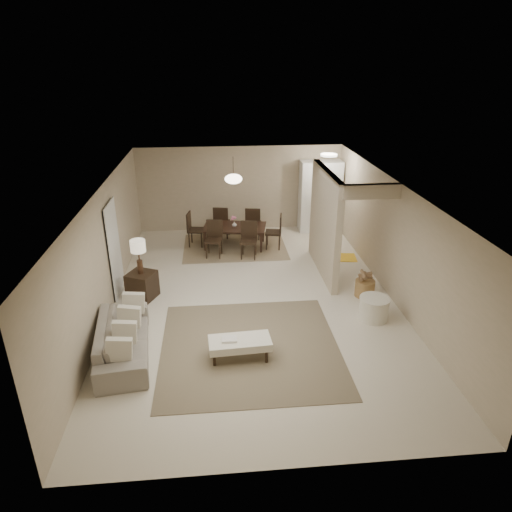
{
  "coord_description": "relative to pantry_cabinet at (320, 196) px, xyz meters",
  "views": [
    {
      "loc": [
        -0.77,
        -8.7,
        4.84
      ],
      "look_at": [
        0.05,
        -0.07,
        1.05
      ],
      "focal_mm": 32.0,
      "sensor_mm": 36.0,
      "label": 1
    }
  ],
  "objects": [
    {
      "name": "right_wall",
      "position": [
        0.65,
        -4.15,
        0.2
      ],
      "size": [
        0.0,
        9.0,
        9.0
      ],
      "primitive_type": "plane",
      "rotation": [
        1.57,
        0.0,
        -1.57
      ],
      "color": "tan",
      "rests_on": "floor"
    },
    {
      "name": "doorway",
      "position": [
        -5.32,
        -3.55,
        -0.03
      ],
      "size": [
        0.04,
        0.9,
        2.04
      ],
      "primitive_type": "cube",
      "color": "black",
      "rests_on": "floor"
    },
    {
      "name": "living_rug",
      "position": [
        -2.57,
        -5.95,
        -1.04
      ],
      "size": [
        3.2,
        3.2,
        0.01
      ],
      "primitive_type": "cube",
      "color": "brown",
      "rests_on": "floor"
    },
    {
      "name": "left_wall",
      "position": [
        -5.35,
        -4.15,
        0.2
      ],
      "size": [
        0.0,
        9.0,
        9.0
      ],
      "primitive_type": "plane",
      "rotation": [
        1.57,
        0.0,
        1.57
      ],
      "color": "tan",
      "rests_on": "floor"
    },
    {
      "name": "partition",
      "position": [
        -0.55,
        -2.9,
        0.2
      ],
      "size": [
        0.15,
        2.5,
        2.5
      ],
      "primitive_type": "cube",
      "color": "tan",
      "rests_on": "floor"
    },
    {
      "name": "flush_light",
      "position": [
        -0.05,
        -0.95,
        1.41
      ],
      "size": [
        0.44,
        0.44,
        0.05
      ],
      "primitive_type": "cylinder",
      "color": "white",
      "rests_on": "ceiling"
    },
    {
      "name": "dining_table",
      "position": [
        -2.6,
        -1.13,
        -0.75
      ],
      "size": [
        1.83,
        1.22,
        0.59
      ],
      "primitive_type": "imported",
      "rotation": [
        0.0,
        0.0,
        -0.18
      ],
      "color": "black",
      "rests_on": "dining_rug"
    },
    {
      "name": "ottoman_bench",
      "position": [
        -2.77,
        -6.25,
        -0.74
      ],
      "size": [
        1.1,
        0.56,
        0.38
      ],
      "rotation": [
        0.0,
        0.0,
        0.06
      ],
      "color": "beige",
      "rests_on": "living_rug"
    },
    {
      "name": "wicker_basket",
      "position": [
        0.1,
        -4.23,
        -0.87
      ],
      "size": [
        0.5,
        0.5,
        0.37
      ],
      "primitive_type": "cylinder",
      "rotation": [
        0.0,
        0.0,
        0.17
      ],
      "color": "#92633A",
      "rests_on": "floor"
    },
    {
      "name": "vase",
      "position": [
        -2.6,
        -1.13,
        -0.39
      ],
      "size": [
        0.16,
        0.16,
        0.14
      ],
      "primitive_type": "imported",
      "rotation": [
        0.0,
        0.0,
        -0.21
      ],
      "color": "silver",
      "rests_on": "dining_table"
    },
    {
      "name": "round_pouf",
      "position": [
        -0.03,
        -5.19,
        -0.82
      ],
      "size": [
        0.6,
        0.6,
        0.47
      ],
      "primitive_type": "cylinder",
      "color": "beige",
      "rests_on": "floor"
    },
    {
      "name": "dining_chairs",
      "position": [
        -2.6,
        -1.13,
        -0.57
      ],
      "size": [
        2.59,
        2.05,
        0.95
      ],
      "color": "black",
      "rests_on": "dining_rug"
    },
    {
      "name": "floor",
      "position": [
        -2.35,
        -4.15,
        -1.05
      ],
      "size": [
        9.0,
        9.0,
        0.0
      ],
      "primitive_type": "plane",
      "color": "beige",
      "rests_on": "ground"
    },
    {
      "name": "table_lamp",
      "position": [
        -4.75,
        -3.85,
        0.1
      ],
      "size": [
        0.32,
        0.32,
        0.76
      ],
      "color": "#482F1F",
      "rests_on": "side_table"
    },
    {
      "name": "pantry_cabinet",
      "position": [
        0.0,
        0.0,
        0.0
      ],
      "size": [
        1.2,
        0.55,
        2.1
      ],
      "primitive_type": "cube",
      "color": "white",
      "rests_on": "floor"
    },
    {
      "name": "sofa",
      "position": [
        -4.8,
        -5.95,
        -0.74
      ],
      "size": [
        2.24,
        1.1,
        0.63
      ],
      "primitive_type": "imported",
      "rotation": [
        0.0,
        0.0,
        1.69
      ],
      "color": "gray",
      "rests_on": "floor"
    },
    {
      "name": "back_wall",
      "position": [
        -2.35,
        0.35,
        0.2
      ],
      "size": [
        6.0,
        0.0,
        6.0
      ],
      "primitive_type": "plane",
      "rotation": [
        1.57,
        0.0,
        0.0
      ],
      "color": "tan",
      "rests_on": "floor"
    },
    {
      "name": "pendant_light",
      "position": [
        -2.6,
        -1.13,
        0.87
      ],
      "size": [
        0.46,
        0.46,
        0.71
      ],
      "color": "#482F1F",
      "rests_on": "ceiling"
    },
    {
      "name": "yellow_mat",
      "position": [
        0.08,
        -2.13,
        -1.04
      ],
      "size": [
        0.98,
        0.67,
        0.01
      ],
      "primitive_type": "cube",
      "rotation": [
        0.0,
        0.0,
        -0.14
      ],
      "color": "gold",
      "rests_on": "floor"
    },
    {
      "name": "ceiling",
      "position": [
        -2.35,
        -4.15,
        1.45
      ],
      "size": [
        9.0,
        9.0,
        0.0
      ],
      "primitive_type": "plane",
      "rotation": [
        3.14,
        0.0,
        0.0
      ],
      "color": "white",
      "rests_on": "back_wall"
    },
    {
      "name": "dining_rug",
      "position": [
        -2.6,
        -1.13,
        -1.04
      ],
      "size": [
        2.8,
        2.1,
        0.01
      ],
      "primitive_type": "cube",
      "color": "#766449",
      "rests_on": "floor"
    },
    {
      "name": "side_table",
      "position": [
        -4.75,
        -3.85,
        -0.75
      ],
      "size": [
        0.71,
        0.71,
        0.59
      ],
      "primitive_type": "cube",
      "rotation": [
        0.0,
        0.0,
        -0.43
      ],
      "color": "black",
      "rests_on": "floor"
    }
  ]
}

